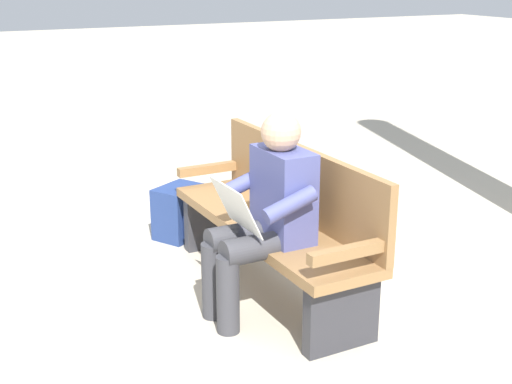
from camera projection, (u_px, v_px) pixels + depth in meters
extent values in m
plane|color=#B7AD99|center=(268.00, 289.00, 4.35)|extent=(40.00, 40.00, 0.00)
cube|color=olive|center=(268.00, 226.00, 4.22)|extent=(1.81, 0.51, 0.06)
cube|color=olive|center=(299.00, 181.00, 4.24)|extent=(1.80, 0.08, 0.45)
cube|color=olive|center=(350.00, 252.00, 3.46)|extent=(0.07, 0.48, 0.06)
cube|color=olive|center=(210.00, 169.00, 4.89)|extent=(0.07, 0.48, 0.06)
cube|color=#2D2D33|center=(342.00, 315.00, 3.62)|extent=(0.09, 0.43, 0.39)
cube|color=#2D2D33|center=(214.00, 221.00, 4.97)|extent=(0.09, 0.43, 0.39)
cube|color=#474C84|center=(283.00, 194.00, 3.89)|extent=(0.40, 0.23, 0.52)
sphere|color=tan|center=(281.00, 132.00, 3.77)|extent=(0.22, 0.22, 0.22)
cylinder|color=#38383D|center=(259.00, 247.00, 3.79)|extent=(0.16, 0.42, 0.15)
cylinder|color=#38383D|center=(242.00, 236.00, 3.96)|extent=(0.16, 0.42, 0.15)
cylinder|color=#38383D|center=(228.00, 295.00, 3.78)|extent=(0.13, 0.13, 0.45)
cylinder|color=#38383D|center=(213.00, 281.00, 3.95)|extent=(0.13, 0.13, 0.45)
cylinder|color=#474C84|center=(290.00, 205.00, 3.64)|extent=(0.10, 0.31, 0.18)
cylinder|color=#474C84|center=(248.00, 181.00, 4.04)|extent=(0.10, 0.31, 0.18)
cube|color=silver|center=(235.00, 207.00, 3.76)|extent=(0.40, 0.14, 0.27)
cube|color=navy|center=(179.00, 212.00, 5.15)|extent=(0.40, 0.43, 0.39)
cube|color=navy|center=(195.00, 223.00, 5.09)|extent=(0.16, 0.23, 0.17)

